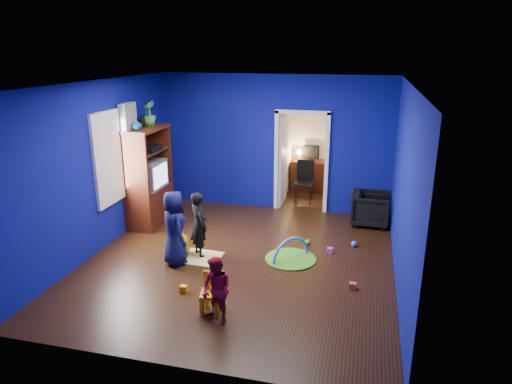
% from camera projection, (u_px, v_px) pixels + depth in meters
% --- Properties ---
extents(floor, '(5.00, 5.50, 0.01)m').
position_uv_depth(floor, '(240.00, 260.00, 7.66)').
color(floor, black).
rests_on(floor, ground).
extents(ceiling, '(5.00, 5.50, 0.01)m').
position_uv_depth(ceiling, '(238.00, 84.00, 6.78)').
color(ceiling, white).
rests_on(ceiling, wall_back).
extents(wall_back, '(5.00, 0.02, 2.90)m').
position_uv_depth(wall_back, '(274.00, 143.00, 9.76)').
color(wall_back, navy).
rests_on(wall_back, floor).
extents(wall_front, '(5.00, 0.02, 2.90)m').
position_uv_depth(wall_front, '(165.00, 248.00, 4.67)').
color(wall_front, navy).
rests_on(wall_front, floor).
extents(wall_left, '(0.02, 5.50, 2.90)m').
position_uv_depth(wall_left, '(98.00, 168.00, 7.79)').
color(wall_left, navy).
rests_on(wall_left, floor).
extents(wall_right, '(0.02, 5.50, 2.90)m').
position_uv_depth(wall_right, '(404.00, 188.00, 6.65)').
color(wall_right, navy).
rests_on(wall_right, floor).
extents(alcove, '(1.00, 1.75, 2.50)m').
position_uv_depth(alcove, '(307.00, 146.00, 10.50)').
color(alcove, silver).
rests_on(alcove, floor).
extents(armchair, '(0.75, 0.73, 0.67)m').
position_uv_depth(armchair, '(371.00, 209.00, 9.11)').
color(armchair, black).
rests_on(armchair, floor).
extents(child_black, '(0.49, 0.49, 1.14)m').
position_uv_depth(child_black, '(199.00, 225.00, 7.65)').
color(child_black, black).
rests_on(child_black, floor).
extents(child_navy, '(0.69, 0.72, 1.24)m').
position_uv_depth(child_navy, '(174.00, 228.00, 7.38)').
color(child_navy, '#0F1337').
rests_on(child_navy, floor).
extents(toddler_red, '(0.54, 0.50, 0.90)m').
position_uv_depth(toddler_red, '(217.00, 291.00, 5.81)').
color(toddler_red, red).
rests_on(toddler_red, floor).
extents(vase, '(0.20, 0.20, 0.20)m').
position_uv_depth(vase, '(136.00, 124.00, 8.39)').
color(vase, '#0D5C69').
rests_on(vase, tv_armoire).
extents(potted_plant, '(0.33, 0.33, 0.48)m').
position_uv_depth(potted_plant, '(149.00, 113.00, 8.83)').
color(potted_plant, '#2E7F2E').
rests_on(potted_plant, tv_armoire).
extents(tv_armoire, '(0.58, 1.14, 1.96)m').
position_uv_depth(tv_armoire, '(148.00, 177.00, 9.00)').
color(tv_armoire, '#42190B').
rests_on(tv_armoire, floor).
extents(crt_tv, '(0.46, 0.70, 0.54)m').
position_uv_depth(crt_tv, '(150.00, 175.00, 8.97)').
color(crt_tv, silver).
rests_on(crt_tv, tv_armoire).
extents(yellow_blanket, '(0.78, 0.64, 0.03)m').
position_uv_depth(yellow_blanket, '(198.00, 257.00, 7.73)').
color(yellow_blanket, '#F2E07A').
rests_on(yellow_blanket, floor).
extents(hopper_ball, '(0.41, 0.41, 0.41)m').
position_uv_depth(hopper_ball, '(179.00, 245.00, 7.75)').
color(hopper_ball, yellow).
rests_on(hopper_ball, floor).
extents(kid_chair, '(0.33, 0.33, 0.50)m').
position_uv_depth(kid_chair, '(211.00, 295.00, 6.09)').
color(kid_chair, yellow).
rests_on(kid_chair, floor).
extents(play_mat, '(0.86, 0.86, 0.02)m').
position_uv_depth(play_mat, '(291.00, 259.00, 7.68)').
color(play_mat, '#399521').
rests_on(play_mat, floor).
extents(toy_arch, '(0.54, 0.61, 0.77)m').
position_uv_depth(toy_arch, '(291.00, 258.00, 7.68)').
color(toy_arch, '#3F8CD8').
rests_on(toy_arch, floor).
extents(window_left, '(0.03, 0.95, 1.55)m').
position_uv_depth(window_left, '(110.00, 158.00, 8.08)').
color(window_left, white).
rests_on(window_left, wall_left).
extents(curtain, '(0.14, 0.42, 2.40)m').
position_uv_depth(curtain, '(132.00, 167.00, 8.65)').
color(curtain, slate).
rests_on(curtain, floor).
extents(doorway, '(1.16, 0.10, 2.10)m').
position_uv_depth(doorway, '(301.00, 163.00, 9.75)').
color(doorway, white).
rests_on(doorway, floor).
extents(study_desk, '(0.88, 0.44, 0.75)m').
position_uv_depth(study_desk, '(309.00, 175.00, 11.35)').
color(study_desk, '#3D140A').
rests_on(study_desk, floor).
extents(desk_monitor, '(0.40, 0.05, 0.32)m').
position_uv_depth(desk_monitor, '(311.00, 152.00, 11.28)').
color(desk_monitor, black).
rests_on(desk_monitor, study_desk).
extents(desk_lamp, '(0.14, 0.14, 0.14)m').
position_uv_depth(desk_lamp, '(299.00, 152.00, 11.30)').
color(desk_lamp, '#FFD88C').
rests_on(desk_lamp, study_desk).
extents(folding_chair, '(0.40, 0.40, 0.92)m').
position_uv_depth(folding_chair, '(304.00, 183.00, 10.43)').
color(folding_chair, black).
rests_on(folding_chair, floor).
extents(book_shelf, '(0.88, 0.24, 0.04)m').
position_uv_depth(book_shelf, '(312.00, 108.00, 10.95)').
color(book_shelf, white).
rests_on(book_shelf, study_desk).
extents(toy_0, '(0.10, 0.08, 0.10)m').
position_uv_depth(toy_0, '(353.00, 286.00, 6.73)').
color(toy_0, '#FC542A').
rests_on(toy_0, floor).
extents(toy_1, '(0.11, 0.11, 0.11)m').
position_uv_depth(toy_1, '(354.00, 244.00, 8.17)').
color(toy_1, blue).
rests_on(toy_1, floor).
extents(toy_2, '(0.10, 0.08, 0.10)m').
position_uv_depth(toy_2, '(184.00, 289.00, 6.65)').
color(toy_2, '#FFAE0D').
rests_on(toy_2, floor).
extents(toy_3, '(0.11, 0.11, 0.11)m').
position_uv_depth(toy_3, '(308.00, 242.00, 8.24)').
color(toy_3, green).
rests_on(toy_3, floor).
extents(toy_4, '(0.10, 0.08, 0.10)m').
position_uv_depth(toy_4, '(330.00, 251.00, 7.90)').
color(toy_4, '#C74AAB').
rests_on(toy_4, floor).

